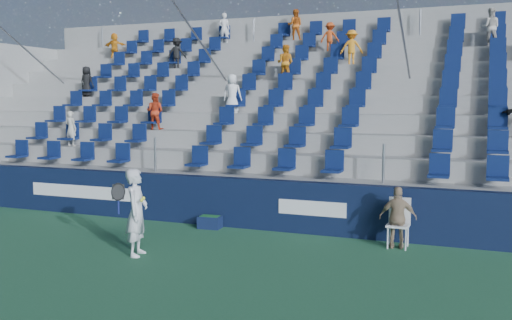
# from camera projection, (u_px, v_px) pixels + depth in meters

# --- Properties ---
(ground) EXTENTS (70.00, 70.00, 0.00)m
(ground) POSITION_uv_depth(u_px,v_px,m) (192.00, 262.00, 10.87)
(ground) COLOR #2A623F
(ground) RESTS_ON ground
(sponsor_wall) EXTENTS (24.00, 0.32, 1.20)m
(sponsor_wall) POSITION_uv_depth(u_px,v_px,m) (254.00, 204.00, 13.72)
(sponsor_wall) COLOR #0E1734
(sponsor_wall) RESTS_ON ground
(grandstand) EXTENTS (24.00, 8.17, 6.63)m
(grandstand) POSITION_uv_depth(u_px,v_px,m) (313.00, 130.00, 18.27)
(grandstand) COLOR gray
(grandstand) RESTS_ON ground
(tennis_player) EXTENTS (0.69, 0.72, 1.74)m
(tennis_player) POSITION_uv_depth(u_px,v_px,m) (137.00, 212.00, 11.27)
(tennis_player) COLOR silver
(tennis_player) RESTS_ON ground
(line_judge_chair) EXTENTS (0.46, 0.47, 1.04)m
(line_judge_chair) POSITION_uv_depth(u_px,v_px,m) (399.00, 219.00, 11.99)
(line_judge_chair) COLOR white
(line_judge_chair) RESTS_ON ground
(line_judge) EXTENTS (0.80, 0.41, 1.30)m
(line_judge) POSITION_uv_depth(u_px,v_px,m) (398.00, 218.00, 11.84)
(line_judge) COLOR tan
(line_judge) RESTS_ON ground
(ball_bin) EXTENTS (0.57, 0.39, 0.31)m
(ball_bin) POSITION_uv_depth(u_px,v_px,m) (210.00, 221.00, 13.76)
(ball_bin) COLOR #101A3C
(ball_bin) RESTS_ON ground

